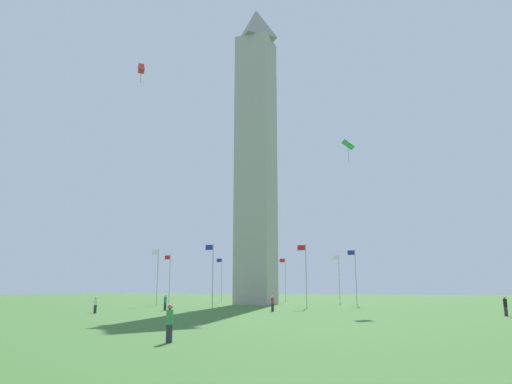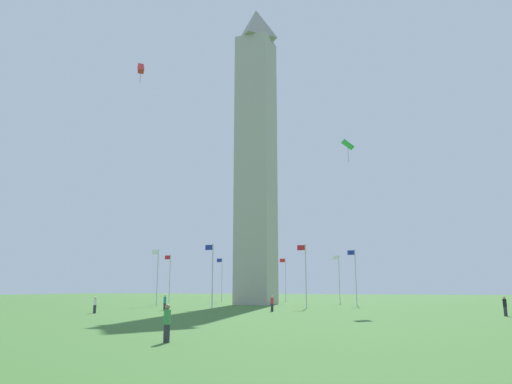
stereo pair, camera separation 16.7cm
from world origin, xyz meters
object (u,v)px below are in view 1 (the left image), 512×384
object	(u,v)px
flagpole_nw	(221,278)
person_red_shirt	(273,304)
flagpole_w	(285,278)
person_green_shirt	(169,324)
flagpole_n	(169,276)
kite_green_diamond	(348,145)
person_white_shirt	(95,305)
flagpole_se	(306,273)
person_black_shirt	(505,306)
flagpole_ne	(157,274)
kite_red_box	(141,69)
flagpole_sw	(339,277)
flagpole_e	(212,273)
person_teal_shirt	(165,303)
flagpole_s	(355,275)
obelisk_monument	(256,148)

from	to	relation	value
flagpole_nw	person_red_shirt	bearing A→B (deg)	123.58
flagpole_w	person_green_shirt	xyz separation A→B (m)	(-14.26, 63.84, -3.47)
flagpole_n	kite_green_diamond	world-z (taller)	kite_green_diamond
flagpole_w	person_white_shirt	bearing A→B (deg)	82.45
flagpole_n	flagpole_se	xyz separation A→B (m)	(-25.72, 10.65, 0.00)
flagpole_nw	person_black_shirt	bearing A→B (deg)	143.63
flagpole_n	person_green_shirt	xyz separation A→B (m)	(-29.32, 48.78, -3.47)
flagpole_se	kite_green_diamond	world-z (taller)	kite_green_diamond
flagpole_ne	kite_red_box	bearing A→B (deg)	112.76
flagpole_sw	flagpole_w	xyz separation A→B (m)	(10.65, -4.41, 0.00)
flagpole_e	person_black_shirt	distance (m)	31.94
person_black_shirt	kite_green_diamond	world-z (taller)	kite_green_diamond
person_teal_shirt	person_green_shirt	distance (m)	32.23
person_red_shirt	kite_red_box	xyz separation A→B (m)	(13.50, 6.58, 26.32)
flagpole_n	flagpole_nw	bearing A→B (deg)	-112.50
flagpole_s	kite_green_diamond	distance (m)	19.64
flagpole_s	kite_red_box	world-z (taller)	kite_red_box
flagpole_e	person_teal_shirt	world-z (taller)	flagpole_e
person_teal_shirt	flagpole_se	bearing A→B (deg)	-70.47
flagpole_w	person_white_shirt	world-z (taller)	flagpole_w
flagpole_ne	flagpole_s	bearing A→B (deg)	-157.50
flagpole_s	person_black_shirt	bearing A→B (deg)	128.75
obelisk_monument	flagpole_s	xyz separation A→B (m)	(-15.00, 0.00, -20.21)
flagpole_n	person_teal_shirt	xyz separation A→B (m)	(-12.38, 21.36, -3.46)
flagpole_se	obelisk_monument	bearing A→B (deg)	-45.16
flagpole_se	flagpole_ne	bearing A→B (deg)	-0.00
obelisk_monument	flagpole_e	distance (m)	25.21
flagpole_w	person_red_shirt	xyz separation A→B (m)	(-9.23, 34.36, -3.49)
obelisk_monument	flagpole_nw	world-z (taller)	obelisk_monument
flagpole_s	kite_green_diamond	xyz separation A→B (m)	(-1.68, 12.15, 15.34)
flagpole_nw	person_green_shirt	bearing A→B (deg)	112.74
flagpole_n	flagpole_e	bearing A→B (deg)	135.00
flagpole_w	flagpole_n	bearing A→B (deg)	45.00
person_teal_shirt	flagpole_s	bearing A→B (deg)	-58.96
flagpole_s	kite_green_diamond	world-z (taller)	kite_green_diamond
person_white_shirt	person_green_shirt	xyz separation A→B (m)	(-20.11, 19.64, 0.04)
kite_green_diamond	flagpole_sw	bearing A→B (deg)	-75.05
flagpole_s	person_green_shirt	bearing A→B (deg)	89.05
person_teal_shirt	person_green_shirt	size ratio (longest dim) A/B	1.00
person_white_shirt	kite_green_diamond	size ratio (longest dim) A/B	0.60
obelisk_monument	flagpole_nw	size ratio (longest dim) A/B	6.24
person_red_shirt	person_teal_shirt	bearing A→B (deg)	85.76
kite_green_diamond	kite_red_box	bearing A→B (deg)	33.17
person_white_shirt	person_green_shirt	world-z (taller)	person_green_shirt
flagpole_n	flagpole_s	xyz separation A→B (m)	(-30.13, 0.00, 0.00)
flagpole_s	person_white_shirt	world-z (taller)	flagpole_s
kite_red_box	flagpole_w	bearing A→B (deg)	-95.95
flagpole_sw	person_green_shirt	distance (m)	59.64
flagpole_w	person_white_shirt	size ratio (longest dim) A/B	4.83
flagpole_w	person_teal_shirt	distance (m)	36.69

